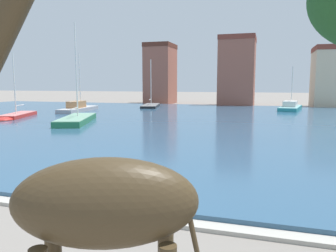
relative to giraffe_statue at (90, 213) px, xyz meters
name	(u,v)px	position (x,y,z in m)	size (l,w,h in m)	color
harbor_water	(203,121)	(-4.48, 29.79, -2.52)	(88.89, 47.80, 0.26)	#2D5170
quay_edge_coping	(58,208)	(-4.48, 5.64, -2.59)	(88.89, 0.50, 0.12)	#ADA89E
giraffe_statue	(90,213)	(0.00, 0.00, 0.00)	(2.89, 1.45, 5.19)	#42331E
sailboat_black	(151,106)	(-16.03, 46.68, -2.32)	(4.23, 9.57, 7.69)	black
sailboat_teal	(291,108)	(5.03, 46.52, -2.14)	(3.85, 9.70, 6.26)	teal
sailboat_green	(79,120)	(-15.73, 24.87, -2.21)	(5.30, 9.73, 9.58)	#236B42
sailboat_grey	(81,109)	(-22.23, 35.83, -2.10)	(3.00, 9.85, 7.84)	#939399
sailboat_red	(16,117)	(-24.32, 26.20, -2.28)	(4.22, 7.75, 7.23)	red
townhouse_tall_gabled	(160,74)	(-18.31, 58.46, 3.13)	(5.11, 6.57, 11.52)	#8E5142
townhouse_end_terrace	(237,72)	(-3.40, 55.85, 3.32)	(6.04, 7.25, 11.91)	#8E5142
townhouse_narrow_midrow	(331,77)	(11.62, 56.32, 2.31)	(5.69, 7.27, 9.88)	#C6B293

